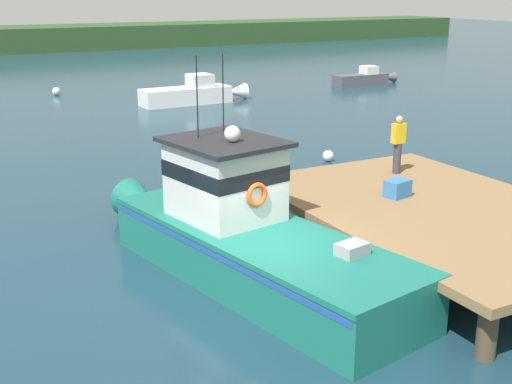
{
  "coord_description": "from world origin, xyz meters",
  "views": [
    {
      "loc": [
        -6.19,
        -11.39,
        6.18
      ],
      "look_at": [
        1.2,
        2.51,
        1.4
      ],
      "focal_mm": 47.19,
      "sensor_mm": 36.0,
      "label": 1
    }
  ],
  "objects": [
    {
      "name": "moored_boat_far_left",
      "position": [
        8.29,
        23.3,
        0.55
      ],
      "size": [
        6.33,
        1.74,
        1.6
      ],
      "color": "white",
      "rests_on": "ground"
    },
    {
      "name": "crate_single_by_cleat",
      "position": [
        4.42,
        1.07,
        1.42
      ],
      "size": [
        0.68,
        0.55,
        0.43
      ],
      "primitive_type": "cube",
      "rotation": [
        0.0,
        0.0,
        0.2
      ],
      "color": "#3370B2",
      "rests_on": "dock"
    },
    {
      "name": "main_fishing_boat",
      "position": [
        0.09,
        1.06,
        1.01
      ],
      "size": [
        4.0,
        9.97,
        4.8
      ],
      "color": "#196B5B",
      "rests_on": "ground"
    },
    {
      "name": "moored_boat_near_channel",
      "position": [
        21.43,
        25.08,
        0.42
      ],
      "size": [
        4.76,
        1.21,
        1.21
      ],
      "color": "#4C4C51",
      "rests_on": "ground"
    },
    {
      "name": "mooring_buoy_inshore",
      "position": [
        7.58,
        8.78,
        0.21
      ],
      "size": [
        0.42,
        0.42,
        0.42
      ],
      "primitive_type": "sphere",
      "color": "silver",
      "rests_on": "ground"
    },
    {
      "name": "mooring_buoy_channel_marker",
      "position": [
        2.18,
        29.92,
        0.24
      ],
      "size": [
        0.49,
        0.49,
        0.49
      ],
      "primitive_type": "sphere",
      "color": "silver",
      "rests_on": "ground"
    },
    {
      "name": "dock",
      "position": [
        4.8,
        0.0,
        1.07
      ],
      "size": [
        6.0,
        9.0,
        1.2
      ],
      "color": "#4C3D2D",
      "rests_on": "ground"
    },
    {
      "name": "ground_plane",
      "position": [
        0.0,
        0.0,
        0.0
      ],
      "size": [
        200.0,
        200.0,
        0.0
      ],
      "primitive_type": "plane",
      "color": "#193847"
    },
    {
      "name": "deckhand_by_the_boat",
      "position": [
        5.85,
        2.86,
        2.06
      ],
      "size": [
        0.36,
        0.22,
        1.63
      ],
      "color": "#383842",
      "rests_on": "dock"
    }
  ]
}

